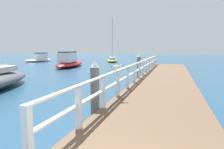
{
  "coord_description": "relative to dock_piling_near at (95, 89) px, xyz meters",
  "views": [
    {
      "loc": [
        0.47,
        -1.45,
        2.14
      ],
      "look_at": [
        -2.45,
        7.99,
        0.87
      ],
      "focal_mm": 32.04,
      "sensor_mm": 36.0,
      "label": 1
    }
  ],
  "objects": [
    {
      "name": "pier_deck",
      "position": [
        1.88,
        6.97,
        -0.7
      ],
      "size": [
        3.15,
        22.55,
        0.38
      ],
      "primitive_type": "cube",
      "color": "brown",
      "rests_on": "ground_plane"
    },
    {
      "name": "pier_railing",
      "position": [
        0.38,
        6.97,
        0.1
      ],
      "size": [
        0.12,
        21.07,
        0.98
      ],
      "color": "white",
      "rests_on": "pier_deck"
    },
    {
      "name": "dock_piling_near",
      "position": [
        0.0,
        0.0,
        0.0
      ],
      "size": [
        0.29,
        0.29,
        1.77
      ],
      "color": "#6B6056",
      "rests_on": "ground_plane"
    },
    {
      "name": "dock_piling_far",
      "position": [
        0.0,
        8.3,
        0.0
      ],
      "size": [
        0.29,
        0.29,
        1.77
      ],
      "color": "#6B6056",
      "rests_on": "ground_plane"
    },
    {
      "name": "seagull_foreground",
      "position": [
        0.39,
        1.14,
        0.6
      ],
      "size": [
        0.46,
        0.24,
        0.21
      ],
      "rotation": [
        0.0,
        0.0,
        5.05
      ],
      "color": "white",
      "rests_on": "pier_railing"
    },
    {
      "name": "boat_2",
      "position": [
        -18.84,
        22.15,
        -0.39
      ],
      "size": [
        3.07,
        5.4,
        1.52
      ],
      "rotation": [
        0.0,
        0.0,
        -0.28
      ],
      "color": "white",
      "rests_on": "ground_plane"
    },
    {
      "name": "boat_4",
      "position": [
        -7.36,
        25.74,
        -0.55
      ],
      "size": [
        3.16,
        5.46,
        7.17
      ],
      "rotation": [
        0.0,
        0.0,
        0.31
      ],
      "color": "gold",
      "rests_on": "ground_plane"
    },
    {
      "name": "boat_5",
      "position": [
        -9.43,
        15.21,
        -0.28
      ],
      "size": [
        3.4,
        7.45,
        1.84
      ],
      "rotation": [
        0.0,
        0.0,
        3.32
      ],
      "color": "red",
      "rests_on": "ground_plane"
    }
  ]
}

